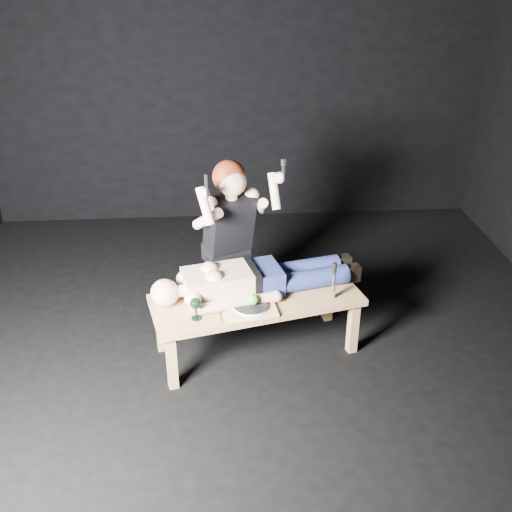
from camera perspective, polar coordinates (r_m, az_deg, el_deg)
name	(u,v)px	position (r m, az deg, el deg)	size (l,w,h in m)	color
ground	(252,354)	(4.40, -0.34, -9.30)	(5.00, 5.00, 0.00)	black
back_wall	(235,74)	(6.12, -2.01, 16.90)	(5.00, 5.00, 0.00)	black
table	(257,324)	(4.31, 0.05, -6.49)	(1.45, 0.55, 0.45)	#AA7F52
lying_man	(258,275)	(4.21, 0.22, -1.83)	(1.36, 0.42, 0.25)	#D6A78F
kneeling_woman	(225,237)	(4.53, -3.00, 1.81)	(0.71, 0.80, 1.34)	black
serving_tray	(251,309)	(4.05, -0.52, -5.02)	(0.34, 0.25, 0.02)	tan
plate	(251,306)	(4.04, -0.52, -4.80)	(0.23, 0.23, 0.02)	white
apple	(253,300)	(4.02, -0.28, -4.18)	(0.07, 0.07, 0.07)	#358F22
goblet	(196,309)	(3.94, -5.74, -5.00)	(0.08, 0.08, 0.16)	black
fork_flat	(220,318)	(3.98, -3.45, -5.86)	(0.01, 0.15, 0.01)	#B2B2B7
knife_flat	(272,308)	(4.07, 1.51, -4.92)	(0.01, 0.15, 0.01)	#B2B2B7
spoon_flat	(267,302)	(4.14, 1.07, -4.36)	(0.01, 0.15, 0.01)	#B2B2B7
carving_knife	(334,281)	(4.15, 7.40, -2.33)	(0.04, 0.04, 0.27)	#B2B2B7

